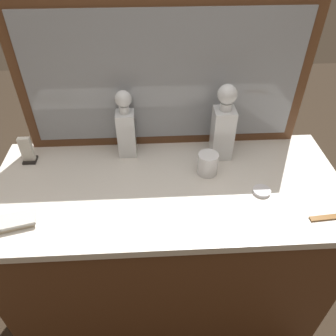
% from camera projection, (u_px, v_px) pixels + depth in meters
% --- Properties ---
extents(ground_plane, '(6.00, 6.00, 0.00)m').
position_uv_depth(ground_plane, '(168.00, 299.00, 1.74)').
color(ground_plane, '#2D2319').
extents(dresser, '(1.29, 0.58, 0.83)m').
position_uv_depth(dresser, '(168.00, 252.00, 1.47)').
color(dresser, brown).
rests_on(dresser, ground_plane).
extents(dresser_mirror, '(1.10, 0.03, 0.58)m').
position_uv_depth(dresser_mirror, '(164.00, 78.00, 1.22)').
color(dresser_mirror, brown).
rests_on(dresser_mirror, dresser).
extents(crystal_decanter_far_right, '(0.07, 0.07, 0.28)m').
position_uv_depth(crystal_decanter_far_right, '(126.00, 130.00, 1.28)').
color(crystal_decanter_far_right, white).
rests_on(crystal_decanter_far_right, dresser).
extents(crystal_decanter_center, '(0.08, 0.08, 0.31)m').
position_uv_depth(crystal_decanter_center, '(223.00, 129.00, 1.26)').
color(crystal_decanter_center, white).
rests_on(crystal_decanter_center, dresser).
extents(crystal_tumbler_right, '(0.08, 0.08, 0.09)m').
position_uv_depth(crystal_tumbler_right, '(208.00, 165.00, 1.23)').
color(crystal_tumbler_right, white).
rests_on(crystal_tumbler_right, dresser).
extents(silver_brush_far_right, '(0.17, 0.10, 0.02)m').
position_uv_depth(silver_brush_far_right, '(11.00, 223.00, 1.05)').
color(silver_brush_far_right, '#B7A88C').
rests_on(silver_brush_far_right, dresser).
extents(porcelain_dish, '(0.06, 0.06, 0.01)m').
position_uv_depth(porcelain_dish, '(262.00, 191.00, 1.17)').
color(porcelain_dish, silver).
rests_on(porcelain_dish, dresser).
extents(tortoiseshell_comb, '(0.12, 0.03, 0.01)m').
position_uv_depth(tortoiseshell_comb, '(327.00, 217.00, 1.08)').
color(tortoiseshell_comb, brown).
rests_on(tortoiseshell_comb, dresser).
extents(napkin_holder, '(0.05, 0.05, 0.11)m').
position_uv_depth(napkin_holder, '(27.00, 152.00, 1.28)').
color(napkin_holder, black).
rests_on(napkin_holder, dresser).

